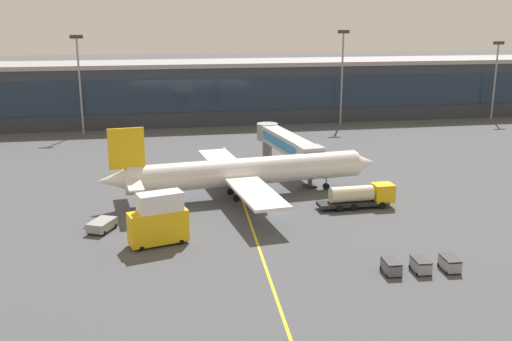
{
  "coord_description": "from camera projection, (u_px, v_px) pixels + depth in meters",
  "views": [
    {
      "loc": [
        -15.73,
        -73.96,
        26.0
      ],
      "look_at": [
        -0.96,
        5.71,
        4.5
      ],
      "focal_mm": 41.0,
      "sensor_mm": 36.0,
      "label": 1
    }
  ],
  "objects": [
    {
      "name": "ground_plane",
      "position": [
        271.0,
        213.0,
        79.73
      ],
      "size": [
        700.0,
        700.0,
        0.0
      ],
      "primitive_type": "plane",
      "color": "#47494F"
    },
    {
      "name": "apron_lead_in_line",
      "position": [
        246.0,
        209.0,
        81.08
      ],
      "size": [
        4.75,
        79.89,
        0.01
      ],
      "primitive_type": "cube",
      "rotation": [
        0.0,
        0.0,
        -0.06
      ],
      "color": "yellow",
      "rests_on": "ground_plane"
    },
    {
      "name": "terminal_building",
      "position": [
        164.0,
        92.0,
        145.88
      ],
      "size": [
        207.82,
        18.3,
        15.0
      ],
      "color": "#2D333D",
      "rests_on": "ground_plane"
    },
    {
      "name": "main_airliner",
      "position": [
        245.0,
        172.0,
        85.64
      ],
      "size": [
        42.41,
        33.77,
        11.31
      ],
      "color": "white",
      "rests_on": "ground_plane"
    },
    {
      "name": "jet_bridge",
      "position": [
        286.0,
        143.0,
        100.35
      ],
      "size": [
        6.63,
        24.04,
        6.59
      ],
      "color": "#B2B7BC",
      "rests_on": "ground_plane"
    },
    {
      "name": "fuel_tanker",
      "position": [
        361.0,
        196.0,
        81.36
      ],
      "size": [
        10.86,
        2.92,
        3.25
      ],
      "color": "#232326",
      "rests_on": "ground_plane"
    },
    {
      "name": "catering_lift",
      "position": [
        159.0,
        220.0,
        67.9
      ],
      "size": [
        7.22,
        4.22,
        6.3
      ],
      "color": "yellow",
      "rests_on": "ground_plane"
    },
    {
      "name": "pushback_tug",
      "position": [
        102.0,
        224.0,
        72.72
      ],
      "size": [
        3.77,
        4.43,
        1.4
      ],
      "color": "gray",
      "rests_on": "ground_plane"
    },
    {
      "name": "baggage_cart_0",
      "position": [
        391.0,
        266.0,
        60.71
      ],
      "size": [
        1.77,
        2.74,
        1.48
      ],
      "color": "#595B60",
      "rests_on": "ground_plane"
    },
    {
      "name": "baggage_cart_1",
      "position": [
        421.0,
        265.0,
        61.09
      ],
      "size": [
        1.77,
        2.74,
        1.48
      ],
      "color": "gray",
      "rests_on": "ground_plane"
    },
    {
      "name": "baggage_cart_2",
      "position": [
        450.0,
        263.0,
        61.47
      ],
      "size": [
        1.77,
        2.74,
        1.48
      ],
      "color": "gray",
      "rests_on": "ground_plane"
    },
    {
      "name": "apron_light_mast_0",
      "position": [
        496.0,
        74.0,
        148.06
      ],
      "size": [
        2.8,
        0.5,
        19.83
      ],
      "color": "gray",
      "rests_on": "ground_plane"
    },
    {
      "name": "apron_light_mast_1",
      "position": [
        342.0,
        70.0,
        140.49
      ],
      "size": [
        2.8,
        0.5,
        22.75
      ],
      "color": "gray",
      "rests_on": "ground_plane"
    },
    {
      "name": "apron_light_mast_2",
      "position": [
        79.0,
        76.0,
        129.83
      ],
      "size": [
        2.8,
        0.5,
        21.97
      ],
      "color": "gray",
      "rests_on": "ground_plane"
    }
  ]
}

